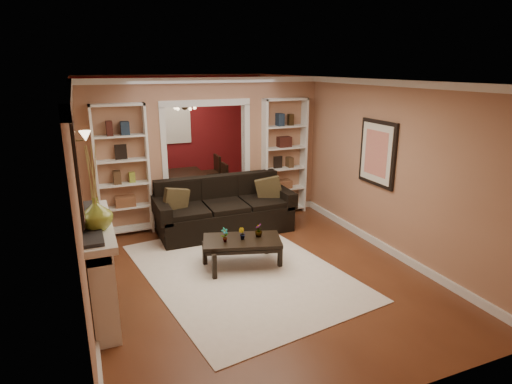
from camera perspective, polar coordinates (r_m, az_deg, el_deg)
name	(u,v)px	position (r m, az deg, el deg)	size (l,w,h in m)	color
floor	(228,241)	(7.43, -3.75, -6.50)	(8.00, 8.00, 0.00)	brown
ceiling	(225,79)	(6.84, -4.19, 14.80)	(8.00, 8.00, 0.00)	white
wall_back	(175,131)	(10.82, -10.81, 7.97)	(8.00, 8.00, 0.00)	tan
wall_front	(386,266)	(3.64, 16.91, -9.37)	(8.00, 8.00, 0.00)	tan
wall_left	(78,177)	(6.67, -22.60, 1.81)	(8.00, 8.00, 0.00)	tan
wall_right	(343,154)	(8.00, 11.56, 5.00)	(8.00, 8.00, 0.00)	tan
partition_wall	(206,151)	(8.14, -6.67, 5.41)	(4.50, 0.15, 2.70)	tan
red_back_panel	(175,133)	(10.80, -10.77, 7.79)	(4.44, 0.04, 2.64)	maroon
dining_window	(175,123)	(10.73, -10.79, 8.98)	(0.78, 0.03, 0.98)	#8CA5CC
area_rug	(240,271)	(6.38, -2.08, -10.44)	(2.53, 3.54, 0.01)	white
sofa	(224,206)	(7.69, -4.24, -1.90)	(2.45, 1.06, 0.96)	black
pillow_left	(176,201)	(7.40, -10.61, -1.25)	(0.42, 0.12, 0.42)	brown
pillow_right	(269,190)	(7.90, 1.76, 0.30)	(0.45, 0.13, 0.45)	brown
coffee_table	(242,253)	(6.45, -1.86, -8.07)	(1.14, 0.62, 0.43)	black
plant_left	(225,235)	(6.24, -4.18, -5.73)	(0.11, 0.08, 0.22)	#336626
plant_center	(242,234)	(6.33, -1.89, -5.58)	(0.10, 0.08, 0.17)	#336626
plant_right	(259,230)	(6.41, 0.34, -5.12)	(0.11, 0.11, 0.20)	#336626
bookshelf_left	(123,171)	(7.74, -17.37, 2.69)	(0.90, 0.30, 2.30)	white
bookshelf_right	(284,157)	(8.56, 3.74, 4.68)	(0.90, 0.30, 2.30)	white
fireplace	(102,267)	(5.50, -19.85, -9.45)	(0.32, 1.70, 1.16)	white
vase	(96,214)	(4.99, -20.52, -2.73)	(0.34, 0.34, 0.36)	olive
mirror	(77,169)	(5.11, -22.72, 2.83)	(0.03, 0.95, 1.10)	silver
wall_sconce	(81,138)	(7.12, -22.27, 6.66)	(0.18, 0.18, 0.22)	#FFE0A5
framed_art	(377,153)	(7.14, 15.83, 5.00)	(0.04, 0.85, 1.05)	black
dining_table	(188,186)	(9.82, -9.01, 0.75)	(0.86, 1.53, 0.54)	black
dining_chair_nw	(166,187)	(9.39, -11.86, 0.72)	(0.40, 0.40, 0.81)	black
dining_chair_ne	(215,181)	(9.64, -5.44, 1.46)	(0.41, 0.41, 0.82)	black
dining_chair_sw	(161,178)	(9.95, -12.54, 1.90)	(0.45, 0.45, 0.92)	black
dining_chair_se	(208,174)	(10.18, -6.45, 2.46)	(0.44, 0.44, 0.90)	black
chandelier	(186,108)	(9.48, -9.36, 10.96)	(0.50, 0.50, 0.30)	#3C301B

